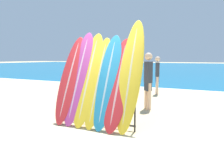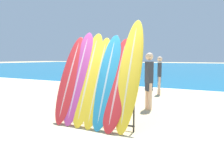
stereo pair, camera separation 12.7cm
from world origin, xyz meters
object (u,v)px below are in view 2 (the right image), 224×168
at_px(person_far_left, 159,74).
at_px(person_mid_beach, 129,72).
at_px(surfboard_slot_1, 79,77).
at_px(surfboard_slot_3, 98,81).
at_px(surfboard_slot_0, 70,79).
at_px(surfboard_slot_5, 118,83).
at_px(surfboard_slot_6, 130,74).
at_px(surfboard_slot_4, 107,81).
at_px(surfboard_slot_2, 88,78).
at_px(surfboard_rack, 96,106).
at_px(person_near_water, 149,79).

bearing_deg(person_far_left, person_mid_beach, 73.39).
bearing_deg(surfboard_slot_1, surfboard_slot_3, -3.23).
xyz_separation_m(surfboard_slot_0, surfboard_slot_5, (1.34, -0.01, -0.05)).
bearing_deg(person_mid_beach, surfboard_slot_6, 10.17).
xyz_separation_m(surfboard_slot_6, person_mid_beach, (-2.10, 4.82, -0.27)).
distance_m(surfboard_slot_1, surfboard_slot_4, 0.81).
relative_size(surfboard_slot_2, person_far_left, 1.34).
xyz_separation_m(surfboard_rack, surfboard_slot_6, (0.80, 0.10, 0.76)).
bearing_deg(surfboard_rack, surfboard_slot_2, 163.00).
xyz_separation_m(person_near_water, person_far_left, (-0.48, 2.86, -0.05)).
distance_m(surfboard_rack, person_mid_beach, 5.11).
height_order(surfboard_slot_4, surfboard_slot_5, surfboard_slot_4).
distance_m(surfboard_slot_2, surfboard_slot_5, 0.81).
bearing_deg(surfboard_slot_5, person_far_left, 95.25).
xyz_separation_m(surfboard_slot_4, person_mid_beach, (-1.56, 4.86, -0.11)).
distance_m(surfboard_slot_0, surfboard_slot_4, 1.06).
distance_m(surfboard_rack, surfboard_slot_3, 0.57).
distance_m(surfboard_slot_3, person_near_water, 2.18).
relative_size(surfboard_slot_4, person_mid_beach, 1.21).
xyz_separation_m(surfboard_slot_5, person_near_water, (0.02, 2.12, -0.07)).
relative_size(surfboard_slot_1, surfboard_slot_3, 1.08).
height_order(surfboard_slot_2, surfboard_slot_6, surfboard_slot_6).
bearing_deg(surfboard_slot_1, person_mid_beach, 98.83).
height_order(surfboard_slot_3, person_far_left, surfboard_slot_3).
bearing_deg(surfboard_slot_4, surfboard_slot_6, 4.63).
bearing_deg(surfboard_slot_1, surfboard_slot_0, -173.57).
relative_size(surfboard_slot_3, surfboard_slot_6, 0.85).
bearing_deg(surfboard_slot_2, surfboard_slot_1, 179.33).
relative_size(surfboard_slot_3, person_near_water, 1.20).
distance_m(surfboard_slot_0, person_mid_beach, 4.89).
distance_m(surfboard_slot_0, person_far_left, 5.04).
distance_m(surfboard_rack, surfboard_slot_2, 0.69).
xyz_separation_m(surfboard_slot_6, person_near_water, (-0.24, 2.06, -0.28)).
height_order(surfboard_rack, person_mid_beach, person_mid_beach).
relative_size(surfboard_rack, person_far_left, 1.18).
bearing_deg(person_near_water, surfboard_slot_4, -56.59).
distance_m(surfboard_rack, surfboard_slot_4, 0.65).
distance_m(surfboard_slot_2, person_near_water, 2.24).
bearing_deg(surfboard_slot_0, surfboard_slot_2, 2.69).
relative_size(surfboard_slot_5, person_near_water, 1.17).
height_order(surfboard_slot_5, surfboard_slot_6, surfboard_slot_6).
bearing_deg(person_near_water, surfboard_slot_0, -81.29).
height_order(surfboard_slot_0, surfboard_slot_2, surfboard_slot_2).
bearing_deg(person_near_water, surfboard_slot_5, -48.91).
bearing_deg(surfboard_slot_6, person_mid_beach, 113.57).
distance_m(surfboard_slot_3, surfboard_slot_4, 0.25).
bearing_deg(surfboard_rack, surfboard_slot_6, 7.07).
xyz_separation_m(surfboard_slot_0, surfboard_slot_2, (0.53, 0.02, 0.03)).
height_order(surfboard_slot_3, surfboard_slot_5, surfboard_slot_3).
relative_size(surfboard_slot_6, person_near_water, 1.41).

